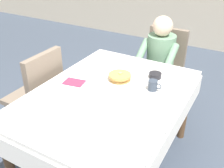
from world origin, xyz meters
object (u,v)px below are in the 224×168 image
Objects in this scene: diner_person at (159,58)px; breakfast_stack at (120,77)px; spoon_near_edge at (106,100)px; chair_diner at (163,64)px; plate_breakfast at (120,81)px; bowl_butter at (155,75)px; fork_left_of_plate at (100,77)px; dining_table_main at (109,102)px; cup_coffee at (153,85)px; knife_right_of_plate at (140,88)px; syrup_pitcher at (103,68)px; chair_left_side at (39,91)px.

diner_person reaches higher than breakfast_stack.
diner_person is 7.47× the size of spoon_near_edge.
diner_person is at bearing 86.16° from breakfast_stack.
diner_person is at bearing 90.00° from chair_diner.
chair_diner is at bearing 86.96° from plate_breakfast.
breakfast_stack is 1.76× the size of bowl_butter.
plate_breakfast is 1.56× the size of fork_left_of_plate.
plate_breakfast is (-0.01, 0.21, 0.10)m from dining_table_main.
bowl_butter is 0.56m from spoon_near_edge.
spoon_near_edge is (-0.25, -0.32, -0.04)m from cup_coffee.
bowl_butter is at bearing 43.68° from plate_breakfast.
knife_right_of_plate is at bearing -6.63° from breakfast_stack.
plate_breakfast is 0.19m from fork_left_of_plate.
diner_person is 1.12m from spoon_near_edge.
cup_coffee is 0.22m from bowl_butter.
syrup_pitcher is at bearing 68.23° from knife_right_of_plate.
diner_person is at bearing 106.68° from cup_coffee.
bowl_butter is (0.18, -0.74, 0.23)m from chair_diner.
diner_person reaches higher than plate_breakfast.
chair_left_side is 1.10m from bowl_butter.
chair_diner is at bearing 72.10° from syrup_pitcher.
knife_right_of_plate is (0.14, -0.98, 0.21)m from chair_diner.
diner_person is 0.84m from cup_coffee.
chair_left_side is 4.79× the size of breakfast_stack.
breakfast_stack is (-0.00, 0.00, 0.04)m from plate_breakfast.
syrup_pitcher is at bearing 127.77° from dining_table_main.
dining_table_main is 13.85× the size of bowl_butter.
dining_table_main is 1.64× the size of chair_left_side.
cup_coffee reaches higher than bowl_butter.
cup_coffee reaches higher than spoon_near_edge.
cup_coffee is at bearing 37.29° from dining_table_main.
bowl_butter is at bearing -58.44° from fork_left_of_plate.
chair_diner is 1.29m from spoon_near_edge.
cup_coffee is (0.28, 0.22, 0.13)m from dining_table_main.
cup_coffee is at bearing 106.68° from diner_person.
chair_diner is 0.21m from diner_person.
dining_table_main is 10.16× the size of spoon_near_edge.
spoon_near_edge is at bearing 89.54° from chair_diner.
breakfast_stack reaches higher than syrup_pitcher.
syrup_pitcher reaches higher than fork_left_of_plate.
chair_left_side is at bearing -150.44° from syrup_pitcher.
diner_person is 0.86m from fork_left_of_plate.
knife_right_of_plate is at bearing -15.58° from syrup_pitcher.
chair_left_side reaches higher than fork_left_of_plate.
chair_diner is 8.45× the size of bowl_butter.
bowl_butter is (0.23, 0.22, -0.02)m from breakfast_stack.
bowl_butter is (0.99, 0.42, 0.23)m from chair_left_side.
cup_coffee reaches higher than syrup_pitcher.
syrup_pitcher is at bearing -60.44° from chair_left_side.
cup_coffee is 1.41× the size of syrup_pitcher.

